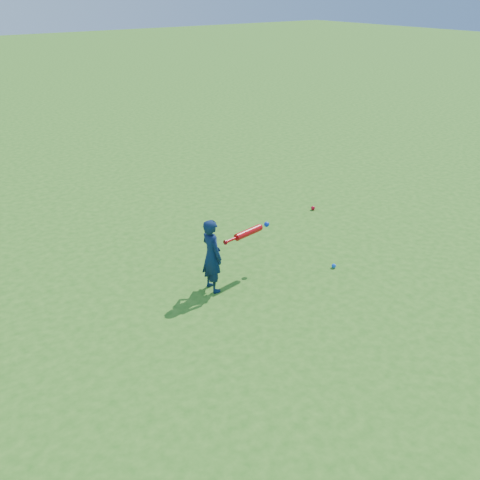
{
  "coord_description": "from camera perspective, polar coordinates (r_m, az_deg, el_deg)",
  "views": [
    {
      "loc": [
        -3.07,
        -5.15,
        3.52
      ],
      "look_at": [
        0.61,
        -0.11,
        0.52
      ],
      "focal_mm": 40.0,
      "sensor_mm": 36.0,
      "label": 1
    }
  ],
  "objects": [
    {
      "name": "child",
      "position": [
        6.63,
        -3.03,
        -1.66
      ],
      "size": [
        0.24,
        0.36,
        0.96
      ],
      "primitive_type": "imported",
      "rotation": [
        0.0,
        0.0,
        1.54
      ],
      "color": "#0E1F42",
      "rests_on": "ground"
    },
    {
      "name": "ground",
      "position": [
        6.96,
        -4.6,
        -4.84
      ],
      "size": [
        80.0,
        80.0,
        0.0
      ],
      "primitive_type": "plane",
      "color": "#2F6F1A",
      "rests_on": "ground"
    },
    {
      "name": "bat_swing",
      "position": [
        6.94,
        1.08,
        0.9
      ],
      "size": [
        0.81,
        0.2,
        0.09
      ],
      "rotation": [
        0.0,
        0.0,
        0.17
      ],
      "color": "red",
      "rests_on": "ground"
    },
    {
      "name": "ground_ball_red",
      "position": [
        9.3,
        7.79,
        3.4
      ],
      "size": [
        0.07,
        0.07,
        0.07
      ],
      "primitive_type": "sphere",
      "color": "red",
      "rests_on": "ground"
    },
    {
      "name": "ground_ball_blue",
      "position": [
        7.44,
        9.97,
        -2.74
      ],
      "size": [
        0.06,
        0.06,
        0.06
      ],
      "primitive_type": "sphere",
      "color": "blue",
      "rests_on": "ground"
    }
  ]
}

